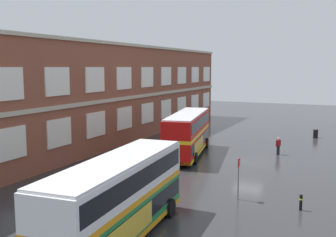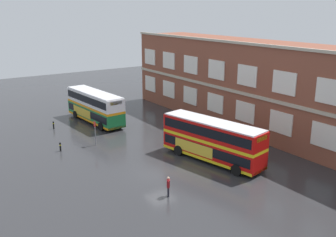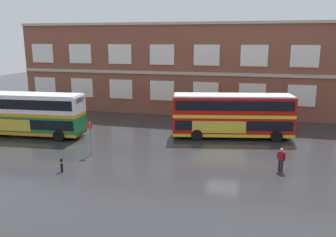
{
  "view_description": "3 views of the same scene",
  "coord_description": "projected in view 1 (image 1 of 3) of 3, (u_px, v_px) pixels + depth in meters",
  "views": [
    {
      "loc": [
        -34.59,
        -8.0,
        8.43
      ],
      "look_at": [
        -6.17,
        5.11,
        4.36
      ],
      "focal_mm": 42.51,
      "sensor_mm": 36.0,
      "label": 1
    },
    {
      "loc": [
        27.52,
        -17.69,
        14.62
      ],
      "look_at": [
        -2.74,
        2.7,
        4.17
      ],
      "focal_mm": 41.37,
      "sensor_mm": 36.0,
      "label": 2
    },
    {
      "loc": [
        1.97,
        -26.07,
        9.1
      ],
      "look_at": [
        -5.06,
        2.26,
        2.36
      ],
      "focal_mm": 37.19,
      "sensor_mm": 36.0,
      "label": 3
    }
  ],
  "objects": [
    {
      "name": "bus_stand_flag",
      "position": [
        238.0,
        175.0,
        25.22
      ],
      "size": [
        0.44,
        0.1,
        2.7
      ],
      "color": "slate",
      "rests_on": "ground"
    },
    {
      "name": "double_decker_near",
      "position": [
        118.0,
        198.0,
        19.1
      ],
      "size": [
        11.17,
        3.51,
        4.07
      ],
      "color": "#197038",
      "rests_on": "ground"
    },
    {
      "name": "ground_plane",
      "position": [
        227.0,
        160.0,
        36.38
      ],
      "size": [
        120.0,
        120.0,
        0.0
      ],
      "primitive_type": "plane",
      "color": "#2B2B2D"
    },
    {
      "name": "waiting_passenger",
      "position": [
        278.0,
        145.0,
        38.34
      ],
      "size": [
        0.58,
        0.45,
        1.7
      ],
      "color": "black",
      "rests_on": "ground"
    },
    {
      "name": "station_litter_bin",
      "position": [
        316.0,
        134.0,
        47.44
      ],
      "size": [
        0.6,
        0.6,
        1.03
      ],
      "color": "black",
      "rests_on": "ground"
    },
    {
      "name": "double_decker_middle",
      "position": [
        188.0,
        133.0,
        37.91
      ],
      "size": [
        11.29,
        4.68,
        4.07
      ],
      "color": "red",
      "rests_on": "ground"
    },
    {
      "name": "safety_bollard_east",
      "position": [
        301.0,
        202.0,
        23.46
      ],
      "size": [
        0.19,
        0.19,
        0.95
      ],
      "color": "black",
      "rests_on": "ground"
    },
    {
      "name": "brick_terminal_building",
      "position": [
        93.0,
        95.0,
        43.99
      ],
      "size": [
        57.92,
        8.19,
        10.95
      ],
      "color": "brown",
      "rests_on": "ground"
    }
  ]
}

